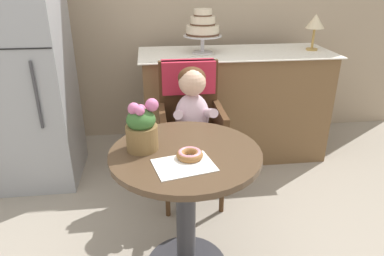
# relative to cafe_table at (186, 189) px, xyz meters

# --- Properties ---
(cafe_table) EXTENTS (0.72, 0.72, 0.72)m
(cafe_table) POSITION_rel_cafe_table_xyz_m (0.00, 0.00, 0.00)
(cafe_table) COLOR #4C3826
(cafe_table) RESTS_ON ground
(wicker_chair) EXTENTS (0.42, 0.45, 0.95)m
(wicker_chair) POSITION_rel_cafe_table_xyz_m (0.11, 0.74, 0.13)
(wicker_chair) COLOR #472D19
(wicker_chair) RESTS_ON ground
(seated_child) EXTENTS (0.27, 0.32, 0.73)m
(seated_child) POSITION_rel_cafe_table_xyz_m (0.11, 0.58, 0.17)
(seated_child) COLOR silver
(seated_child) RESTS_ON ground
(paper_napkin) EXTENTS (0.29, 0.24, 0.00)m
(paper_napkin) POSITION_rel_cafe_table_xyz_m (-0.02, -0.13, 0.21)
(paper_napkin) COLOR white
(paper_napkin) RESTS_ON cafe_table
(donut_front) EXTENTS (0.12, 0.12, 0.04)m
(donut_front) POSITION_rel_cafe_table_xyz_m (0.01, -0.07, 0.23)
(donut_front) COLOR #936033
(donut_front) RESTS_ON cafe_table
(flower_vase) EXTENTS (0.16, 0.15, 0.25)m
(flower_vase) POSITION_rel_cafe_table_xyz_m (-0.20, 0.05, 0.32)
(flower_vase) COLOR brown
(flower_vase) RESTS_ON cafe_table
(display_counter) EXTENTS (1.56, 0.62, 0.90)m
(display_counter) POSITION_rel_cafe_table_xyz_m (0.55, 1.30, -0.05)
(display_counter) COLOR brown
(display_counter) RESTS_ON ground
(tiered_cake_stand) EXTENTS (0.30, 0.30, 0.33)m
(tiered_cake_stand) POSITION_rel_cafe_table_xyz_m (0.28, 1.30, 0.59)
(tiered_cake_stand) COLOR silver
(tiered_cake_stand) RESTS_ON display_counter
(table_lamp) EXTENTS (0.15, 0.15, 0.28)m
(table_lamp) POSITION_rel_cafe_table_xyz_m (1.18, 1.30, 0.61)
(table_lamp) COLOR #B28C47
(table_lamp) RESTS_ON display_counter
(refrigerator) EXTENTS (0.64, 0.63, 1.70)m
(refrigerator) POSITION_rel_cafe_table_xyz_m (-1.05, 1.10, 0.34)
(refrigerator) COLOR #9EA0A5
(refrigerator) RESTS_ON ground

